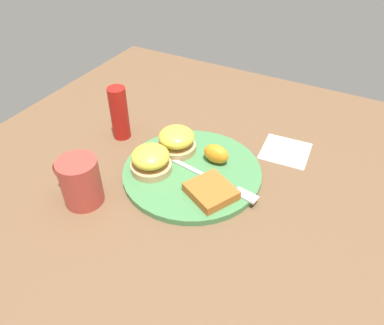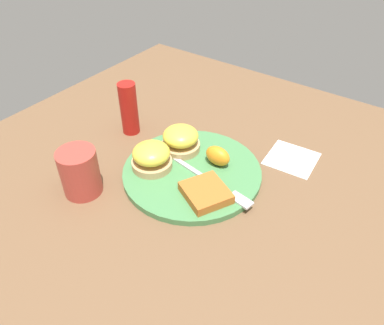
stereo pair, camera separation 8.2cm
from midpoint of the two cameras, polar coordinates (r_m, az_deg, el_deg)
name	(u,v)px [view 1 (the left image)]	position (r m, az deg, el deg)	size (l,w,h in m)	color
ground_plane	(192,174)	(0.84, -2.79, -1.91)	(1.10, 1.10, 0.00)	brown
plate	(192,172)	(0.84, -2.80, -1.55)	(0.31, 0.31, 0.01)	#47844C
sandwich_benedict_left	(177,140)	(0.87, -5.06, 3.30)	(0.09, 0.09, 0.06)	tan
sandwich_benedict_right	(151,160)	(0.82, -9.16, 0.30)	(0.09, 0.09, 0.06)	tan
hashbrown_patty	(211,191)	(0.76, -0.16, -4.53)	(0.09, 0.08, 0.02)	#B46024
orange_wedge	(216,154)	(0.84, 0.93, 1.22)	(0.06, 0.04, 0.04)	orange
fork	(214,180)	(0.80, 0.46, -2.74)	(0.24, 0.06, 0.00)	silver
cup	(80,181)	(0.79, -19.57, -2.86)	(0.11, 0.08, 0.10)	#B23D33
napkin	(285,151)	(0.92, 11.62, 1.67)	(0.11, 0.11, 0.00)	white
condiment_bottle	(119,113)	(0.95, -13.50, 7.24)	(0.04, 0.04, 0.14)	#B21914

